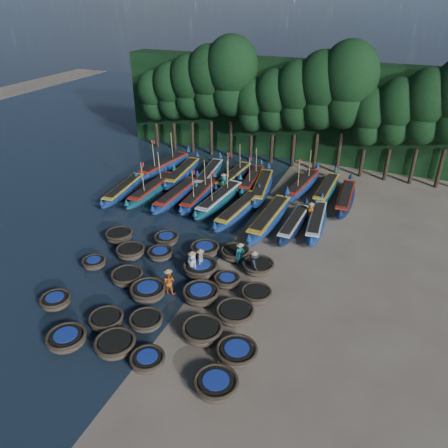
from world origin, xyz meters
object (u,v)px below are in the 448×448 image
at_px(coracle_16, 160,254).
at_px(coracle_20, 119,236).
at_px(coracle_15, 130,252).
at_px(long_boat_4, 220,199).
at_px(coracle_22, 205,249).
at_px(long_boat_17, 345,198).
at_px(long_boat_2, 177,195).
at_px(long_boat_0, 124,189).
at_px(long_boat_5, 239,210).
at_px(coracle_24, 258,266).
at_px(fisherman_4, 201,260).
at_px(fisherman_2, 169,281).
at_px(long_boat_15, 302,185).
at_px(coracle_7, 146,321).
at_px(coracle_10, 94,263).
at_px(coracle_12, 148,291).
at_px(long_boat_10, 183,173).
at_px(coracle_11, 127,277).
at_px(coracle_23, 235,253).
at_px(coracle_1, 66,339).
at_px(coracle_13, 201,294).
at_px(long_boat_8, 316,222).
at_px(coracle_5, 56,301).
at_px(fisherman_5, 224,184).
at_px(long_boat_13, 252,180).
at_px(coracle_19, 256,294).
at_px(long_boat_11, 209,174).
at_px(coracle_18, 227,280).
at_px(long_boat_6, 269,218).
at_px(long_boat_16, 326,189).
at_px(coracle_21, 166,239).
at_px(coracle_9, 237,352).
at_px(coracle_14, 235,313).
at_px(coracle_3, 148,360).
at_px(fisherman_0, 192,264).
at_px(coracle_4, 216,384).
at_px(coracle_17, 200,268).
at_px(long_boat_1, 153,189).
at_px(coracle_2, 115,345).
at_px(coracle_6, 106,320).
at_px(long_boat_12, 234,176).
at_px(long_boat_7, 294,224).

xyz_separation_m(coracle_16, coracle_20, (-3.94, 0.85, 0.08)).
xyz_separation_m(coracle_15, long_boat_4, (2.45, 9.94, 0.13)).
bearing_deg(coracle_22, long_boat_17, 57.33).
distance_m(coracle_15, long_boat_2, 9.42).
bearing_deg(coracle_20, coracle_22, 6.14).
distance_m(long_boat_0, long_boat_5, 10.98).
distance_m(long_boat_4, long_boat_5, 2.60).
distance_m(coracle_24, fisherman_4, 3.79).
distance_m(coracle_15, fisherman_2, 5.07).
height_order(long_boat_2, long_boat_15, long_boat_15).
bearing_deg(coracle_24, coracle_7, -118.70).
xyz_separation_m(coracle_10, fisherman_4, (6.75, 2.39, 0.50)).
xyz_separation_m(coracle_12, long_boat_10, (-6.72, 17.39, 0.09)).
distance_m(coracle_11, coracle_23, 7.44).
relative_size(coracle_1, coracle_13, 1.06).
relative_size(coracle_7, long_boat_8, 0.30).
bearing_deg(coracle_10, coracle_5, -83.72).
xyz_separation_m(coracle_15, fisherman_5, (1.82, 12.33, 0.48)).
relative_size(coracle_12, long_boat_13, 0.29).
bearing_deg(coracle_19, long_boat_11, 122.96).
bearing_deg(coracle_18, long_boat_6, 89.54).
xyz_separation_m(long_boat_0, long_boat_17, (18.62, 5.81, 0.02)).
xyz_separation_m(coracle_24, fisherman_4, (-3.50, -1.38, 0.45)).
relative_size(long_boat_16, fisherman_2, 4.45).
relative_size(coracle_18, coracle_21, 0.96).
distance_m(coracle_9, coracle_10, 12.34).
bearing_deg(coracle_14, coracle_23, 111.45).
xyz_separation_m(coracle_3, coracle_7, (-1.60, 2.47, -0.01)).
bearing_deg(long_boat_0, fisherman_2, -51.79).
bearing_deg(coracle_18, long_boat_11, 118.15).
distance_m(coracle_11, coracle_21, 5.07).
relative_size(coracle_21, long_boat_6, 0.23).
bearing_deg(coracle_19, long_boat_4, 122.82).
height_order(fisherman_0, fisherman_2, fisherman_0).
xyz_separation_m(coracle_10, coracle_22, (6.15, 4.27, 0.07)).
bearing_deg(coracle_4, coracle_17, 119.84).
bearing_deg(long_boat_13, coracle_10, -111.86).
height_order(coracle_1, coracle_13, coracle_13).
height_order(coracle_5, long_boat_1, long_boat_1).
bearing_deg(long_boat_10, coracle_24, -50.55).
relative_size(coracle_12, long_boat_5, 0.27).
bearing_deg(coracle_15, long_boat_15, 62.00).
bearing_deg(long_boat_6, coracle_2, -99.06).
relative_size(coracle_6, long_boat_4, 0.26).
height_order(coracle_14, long_boat_0, long_boat_0).
height_order(coracle_21, long_boat_12, long_boat_12).
bearing_deg(long_boat_1, fisherman_5, 26.04).
bearing_deg(coracle_21, coracle_22, -4.75).
xyz_separation_m(coracle_13, long_boat_7, (2.92, 10.56, 0.05)).
relative_size(coracle_15, long_boat_12, 0.28).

